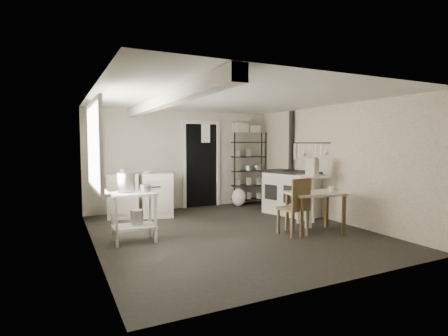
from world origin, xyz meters
name	(u,v)px	position (x,y,z in m)	size (l,w,h in m)	color
floor	(232,232)	(0.00, 0.00, 0.00)	(5.00, 5.00, 0.00)	black
ceiling	(232,99)	(0.00, 0.00, 2.30)	(5.00, 5.00, 0.00)	silver
wall_back	(183,160)	(0.00, 2.50, 1.15)	(4.50, 0.02, 2.30)	#B8AF9D
wall_front	(337,180)	(0.00, -2.50, 1.15)	(4.50, 0.02, 2.30)	#B8AF9D
wall_left	(93,171)	(-2.25, 0.00, 1.15)	(0.02, 5.00, 2.30)	#B8AF9D
wall_right	(331,163)	(2.25, 0.00, 1.15)	(0.02, 5.00, 2.30)	#B8AF9D
window	(93,146)	(-2.22, 0.20, 1.50)	(0.12, 1.76, 1.28)	beige
doorway	(201,166)	(0.45, 2.47, 1.00)	(0.96, 0.10, 2.08)	beige
ceiling_beam	(163,101)	(-1.20, 0.00, 2.20)	(0.18, 5.00, 0.18)	beige
wallpaper_panel	(331,163)	(2.24, 0.00, 1.15)	(0.01, 5.00, 2.30)	beige
utensil_rail	(310,143)	(2.19, 0.60, 1.55)	(0.06, 1.20, 0.44)	silver
prep_table	(134,217)	(-1.65, 0.13, 0.40)	(0.68, 0.49, 0.78)	beige
stockpot	(126,182)	(-1.74, 0.23, 0.94)	(0.27, 0.27, 0.29)	silver
saucepan	(146,188)	(-1.47, 0.10, 0.85)	(0.18, 0.18, 0.10)	silver
bucket	(137,217)	(-1.60, 0.18, 0.39)	(0.20, 0.20, 0.22)	silver
base_cabinets	(142,195)	(-1.12, 1.96, 0.46)	(1.39, 0.60, 0.92)	beige
mixing_bowl	(146,171)	(-1.02, 1.96, 0.96)	(0.29, 0.29, 0.07)	silver
counter_cup	(122,172)	(-1.53, 1.88, 0.97)	(0.13, 0.13, 0.10)	silver
shelf_rack	(248,167)	(1.66, 2.31, 0.95)	(0.86, 0.33, 1.81)	black
shelf_jar	(236,150)	(1.31, 2.28, 1.37)	(0.09, 0.09, 0.19)	silver
storage_box_a	(241,124)	(1.46, 2.35, 2.01)	(0.34, 0.30, 0.23)	#C0B69A
storage_box_b	(254,125)	(1.81, 2.28, 1.99)	(0.27, 0.25, 0.17)	#C0B69A
stove	(292,194)	(1.86, 0.75, 0.44)	(0.67, 1.20, 0.94)	beige
stovepipe	(291,141)	(2.16, 1.20, 1.59)	(0.11, 0.11, 1.37)	black
side_ledge	(312,201)	(1.72, -0.07, 0.43)	(0.60, 0.32, 0.92)	beige
oats_box	(312,171)	(1.66, -0.12, 1.01)	(0.13, 0.22, 0.33)	#C0B69A
work_table	(315,211)	(1.28, -0.67, 0.38)	(0.93, 0.65, 0.70)	beige
table_cup	(331,186)	(1.52, -0.79, 0.81)	(0.10, 0.10, 0.10)	silver
chair	(293,206)	(0.84, -0.63, 0.48)	(0.40, 0.42, 0.97)	brown
flour_sack	(239,196)	(1.30, 2.14, 0.24)	(0.36, 0.30, 0.43)	white
floor_crock	(308,223)	(1.41, -0.34, 0.07)	(0.12, 0.12, 0.15)	silver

